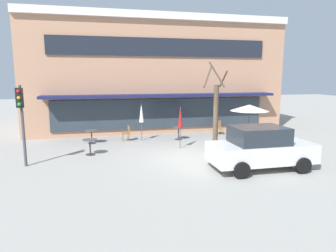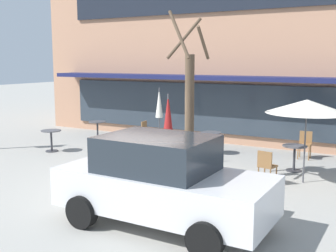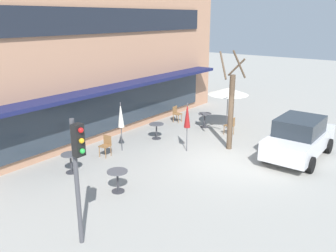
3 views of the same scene
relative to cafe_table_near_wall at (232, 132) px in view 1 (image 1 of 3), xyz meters
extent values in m
plane|color=#9E9B93|center=(-3.60, -3.16, -0.52)|extent=(80.00, 80.00, 0.00)
cube|color=tan|center=(-3.60, 6.84, 3.33)|extent=(17.23, 8.00, 7.68)
cube|color=silver|center=(-3.60, 2.72, 6.92)|extent=(17.23, 0.24, 0.44)
cube|color=#191E4C|center=(-3.60, 2.29, 2.03)|extent=(14.65, 1.10, 0.16)
cube|color=#1E232D|center=(-3.60, 2.78, 5.02)|extent=(13.79, 0.10, 1.10)
cube|color=#2D3842|center=(-3.60, 2.78, 0.83)|extent=(13.79, 0.10, 1.90)
cylinder|color=#333338|center=(0.00, 0.00, -0.50)|extent=(0.44, 0.44, 0.03)
cylinder|color=#333338|center=(0.00, 0.00, -0.14)|extent=(0.07, 0.07, 0.70)
cylinder|color=#4C4C51|center=(0.00, 0.00, 0.23)|extent=(0.70, 0.70, 0.03)
cylinder|color=#333338|center=(-3.03, 0.87, -0.50)|extent=(0.44, 0.44, 0.03)
cylinder|color=#333338|center=(-3.03, 0.87, -0.14)|extent=(0.07, 0.07, 0.70)
cylinder|color=#4C4C51|center=(-3.03, 0.87, 0.23)|extent=(0.70, 0.70, 0.03)
cylinder|color=#333338|center=(-8.06, 0.97, -0.50)|extent=(0.44, 0.44, 0.03)
cylinder|color=#333338|center=(-8.06, 0.97, -0.14)|extent=(0.07, 0.07, 0.70)
cylinder|color=#4C4C51|center=(-8.06, 0.97, 0.23)|extent=(0.70, 0.70, 0.03)
cylinder|color=#333338|center=(-8.09, -1.55, -0.50)|extent=(0.44, 0.44, 0.03)
cylinder|color=#333338|center=(-8.09, -1.55, -0.14)|extent=(0.07, 0.07, 0.70)
cylinder|color=#4C4C51|center=(-8.09, -1.55, 0.23)|extent=(0.70, 0.70, 0.03)
cylinder|color=#4C4C51|center=(0.49, -1.06, 0.58)|extent=(0.04, 0.04, 2.20)
cone|color=silver|center=(0.49, -1.06, 1.51)|extent=(2.10, 2.10, 0.35)
cylinder|color=#4C4C51|center=(-5.21, 1.07, 0.58)|extent=(0.04, 0.04, 2.20)
cone|color=silver|center=(-5.21, 1.07, 1.13)|extent=(0.28, 0.28, 1.10)
cylinder|color=#4C4C51|center=(-3.51, -1.24, 0.58)|extent=(0.04, 0.04, 2.20)
cone|color=maroon|center=(-3.51, -1.24, 1.13)|extent=(0.28, 0.28, 1.10)
cylinder|color=olive|center=(-0.44, -1.42, -0.29)|extent=(0.04, 0.04, 0.45)
cylinder|color=olive|center=(-0.11, -1.49, -0.29)|extent=(0.04, 0.04, 0.45)
cylinder|color=olive|center=(-0.50, -1.76, -0.29)|extent=(0.04, 0.04, 0.45)
cylinder|color=olive|center=(-0.17, -1.82, -0.29)|extent=(0.04, 0.04, 0.45)
cube|color=olive|center=(-0.30, -1.62, -0.05)|extent=(0.47, 0.47, 0.04)
cube|color=olive|center=(-0.34, -1.80, 0.17)|extent=(0.40, 0.11, 0.40)
cylinder|color=olive|center=(-6.29, 0.97, -0.29)|extent=(0.04, 0.04, 0.45)
cylinder|color=olive|center=(-6.32, 1.31, -0.29)|extent=(0.04, 0.04, 0.45)
cylinder|color=olive|center=(-5.95, 1.01, -0.29)|extent=(0.04, 0.04, 0.45)
cylinder|color=olive|center=(-5.98, 1.35, -0.29)|extent=(0.04, 0.04, 0.45)
cube|color=olive|center=(-6.13, 1.16, -0.05)|extent=(0.44, 0.44, 0.04)
cube|color=olive|center=(-5.96, 1.18, 0.17)|extent=(0.08, 0.40, 0.40)
cylinder|color=olive|center=(0.10, 1.58, -0.29)|extent=(0.04, 0.04, 0.45)
cylinder|color=olive|center=(-0.24, 1.56, -0.29)|extent=(0.04, 0.04, 0.45)
cylinder|color=olive|center=(0.08, 1.91, -0.29)|extent=(0.04, 0.04, 0.45)
cylinder|color=olive|center=(-0.26, 1.90, -0.29)|extent=(0.04, 0.04, 0.45)
cube|color=olive|center=(-0.08, 1.74, -0.05)|extent=(0.42, 0.42, 0.04)
cube|color=olive|center=(-0.09, 1.92, 0.17)|extent=(0.40, 0.06, 0.40)
cube|color=silver|center=(-1.24, -5.39, 0.18)|extent=(4.20, 1.81, 0.76)
cube|color=#232B33|center=(-1.39, -5.39, 0.90)|extent=(2.10, 1.61, 0.68)
cylinder|color=black|center=(0.06, -4.49, -0.20)|extent=(0.64, 0.22, 0.64)
cylinder|color=black|center=(0.06, -6.29, -0.20)|extent=(0.64, 0.22, 0.64)
cylinder|color=black|center=(-2.54, -4.48, -0.20)|extent=(0.64, 0.22, 0.64)
cylinder|color=black|center=(-2.54, -6.28, -0.20)|extent=(0.64, 0.22, 0.64)
cylinder|color=brown|center=(-2.11, -2.60, 1.16)|extent=(0.24, 0.24, 3.34)
cylinder|color=brown|center=(-1.75, -2.57, 3.10)|extent=(0.13, 0.77, 0.81)
cylinder|color=brown|center=(-2.44, -2.29, 3.24)|extent=(0.72, 0.76, 1.08)
cylinder|color=brown|center=(-2.24, -2.93, 3.31)|extent=(0.76, 0.36, 1.20)
cylinder|color=#47474C|center=(-10.70, -2.80, 1.18)|extent=(0.12, 0.12, 3.40)
cube|color=black|center=(-10.70, -2.98, 2.38)|extent=(0.26, 0.20, 0.80)
sphere|color=red|center=(-10.70, -3.11, 2.65)|extent=(0.13, 0.13, 0.13)
sphere|color=gold|center=(-10.70, -3.11, 2.39)|extent=(0.13, 0.13, 0.13)
sphere|color=green|center=(-10.70, -3.11, 2.13)|extent=(0.13, 0.13, 0.13)
cylinder|color=#1E4C8C|center=(2.08, -3.35, -0.24)|extent=(0.20, 0.20, 0.55)
sphere|color=#1E4C8C|center=(2.08, -3.35, 0.09)|extent=(0.19, 0.19, 0.19)
cylinder|color=#1E4C8C|center=(1.95, -3.35, -0.19)|extent=(0.10, 0.07, 0.07)
cylinder|color=#1E4C8C|center=(2.21, -3.35, -0.19)|extent=(0.10, 0.07, 0.07)
camera|label=1|loc=(-7.62, -16.04, 3.27)|focal=32.00mm
camera|label=2|loc=(2.73, -12.16, 2.68)|focal=45.00mm
camera|label=3|loc=(-15.74, -9.51, 5.20)|focal=38.00mm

